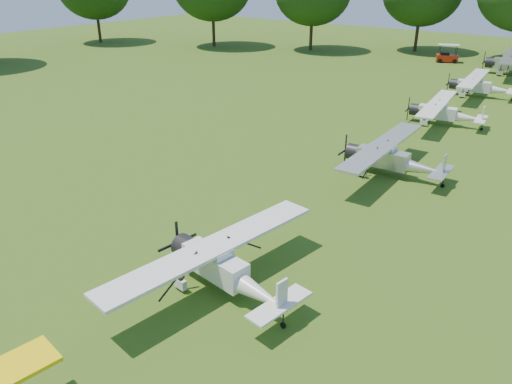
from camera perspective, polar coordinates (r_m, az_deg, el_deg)
ground at (r=21.01m, az=-0.78°, el=-7.59°), size 160.00×160.00×0.00m
tree_belt at (r=16.27m, az=9.64°, el=13.03°), size 137.36×130.27×14.52m
aircraft_3 at (r=18.55m, az=-3.78°, el=-8.39°), size 6.11×9.70×1.90m
aircraft_4 at (r=29.60m, az=15.16°, el=3.89°), size 6.21×9.88×1.95m
aircraft_5 at (r=40.63m, az=20.64°, el=8.63°), size 5.81×9.22×1.81m
aircraft_6 at (r=50.82m, az=24.17°, el=11.10°), size 6.02×9.59×1.88m
golf_cart at (r=68.23m, az=20.96°, el=14.28°), size 2.86×2.34×2.13m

